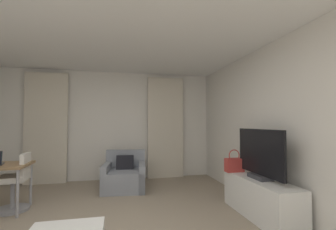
{
  "coord_description": "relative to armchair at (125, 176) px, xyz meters",
  "views": [
    {
      "loc": [
        0.2,
        -2.74,
        1.36
      ],
      "look_at": [
        1.06,
        1.17,
        1.5
      ],
      "focal_mm": 24.56,
      "sensor_mm": 36.0,
      "label": 1
    }
  ],
  "objects": [
    {
      "name": "wall_right",
      "position": [
        2.18,
        -2.12,
        1.04
      ],
      "size": [
        0.06,
        6.12,
        2.6
      ],
      "color": "silver",
      "rests_on": "ground"
    },
    {
      "name": "tv_flatscreen",
      "position": [
        1.87,
        -1.88,
        0.63
      ],
      "size": [
        0.2,
        1.04,
        0.72
      ],
      "color": "#333338",
      "rests_on": "tv_console"
    },
    {
      "name": "wall_window",
      "position": [
        -0.35,
        0.91,
        1.04
      ],
      "size": [
        5.12,
        0.06,
        2.6
      ],
      "color": "silver",
      "rests_on": "ground"
    },
    {
      "name": "ceiling",
      "position": [
        -0.35,
        -2.12,
        2.37
      ],
      "size": [
        5.12,
        6.12,
        0.06
      ],
      "primitive_type": "cube",
      "color": "white",
      "rests_on": "wall_left"
    },
    {
      "name": "curtain_left_panel",
      "position": [
        -1.72,
        0.78,
        0.99
      ],
      "size": [
        0.9,
        0.06,
        2.5
      ],
      "color": "beige",
      "rests_on": "ground"
    },
    {
      "name": "curtain_right_panel",
      "position": [
        1.03,
        0.78,
        0.99
      ],
      "size": [
        0.9,
        0.06,
        2.5
      ],
      "color": "beige",
      "rests_on": "ground"
    },
    {
      "name": "armchair",
      "position": [
        0.0,
        0.0,
        0.0
      ],
      "size": [
        0.92,
        0.95,
        0.77
      ],
      "color": "gray",
      "rests_on": "ground"
    },
    {
      "name": "desk_chair",
      "position": [
        -1.7,
        -0.82,
        0.13
      ],
      "size": [
        0.48,
        0.48,
        0.88
      ],
      "color": "gray",
      "rests_on": "ground"
    },
    {
      "name": "tv_console",
      "position": [
        1.87,
        -1.87,
        0.02
      ],
      "size": [
        0.44,
        1.37,
        0.55
      ],
      "color": "white",
      "rests_on": "ground"
    },
    {
      "name": "handbag_primary",
      "position": [
        1.75,
        -1.35,
        0.41
      ],
      "size": [
        0.3,
        0.14,
        0.37
      ],
      "color": "#B73833",
      "rests_on": "tv_console"
    }
  ]
}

